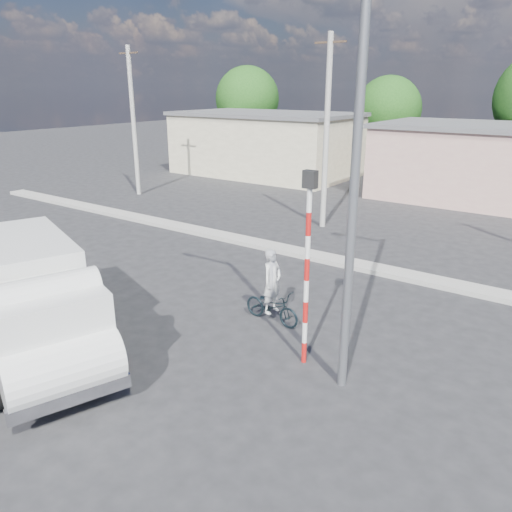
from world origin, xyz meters
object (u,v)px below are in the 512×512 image
Objects in this scene: traffic_pole at (307,254)px; streetlight at (349,144)px; bicycle at (272,306)px; cyclist at (272,292)px; truck at (30,300)px.

streetlight reaches higher than traffic_pole.
cyclist reaches higher than bicycle.
truck is 1.50× the size of traffic_pole.
cyclist is 0.19× the size of streetlight.
streetlight reaches higher than truck.
truck reaches higher than cyclist.
traffic_pole is at bearing 162.27° from streetlight.
traffic_pole reaches higher than cyclist.
cyclist is at bearing 149.54° from streetlight.
truck is 5.78m from cyclist.
cyclist is (0.00, 0.00, 0.41)m from bicycle.
streetlight is (2.67, -1.57, 4.52)m from bicycle.
cyclist is at bearing 143.74° from traffic_pole.
truck is at bearing 147.80° from cyclist.
bicycle is (3.42, 4.62, -0.96)m from truck.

